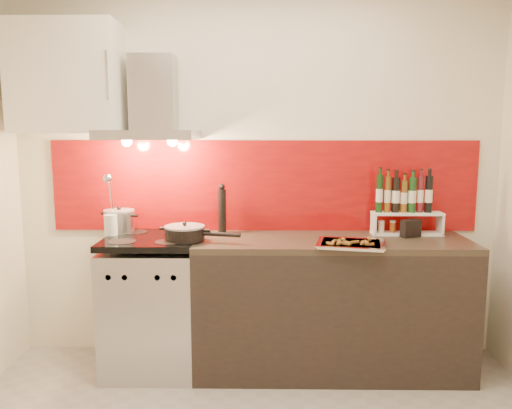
{
  "coord_description": "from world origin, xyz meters",
  "views": [
    {
      "loc": [
        0.04,
        -2.13,
        1.6
      ],
      "look_at": [
        0.0,
        0.95,
        1.15
      ],
      "focal_mm": 35.0,
      "sensor_mm": 36.0,
      "label": 1
    }
  ],
  "objects_px": {
    "range_stove": "(153,305)",
    "saute_pan": "(186,233)",
    "pepper_mill": "(222,209)",
    "baking_tray": "(351,244)",
    "counter": "(331,304)",
    "stock_pot": "(119,221)"
  },
  "relations": [
    {
      "from": "range_stove",
      "to": "saute_pan",
      "type": "relative_size",
      "value": 1.84
    },
    {
      "from": "pepper_mill",
      "to": "saute_pan",
      "type": "bearing_deg",
      "value": -128.45
    },
    {
      "from": "pepper_mill",
      "to": "baking_tray",
      "type": "xyz_separation_m",
      "value": [
        0.83,
        -0.39,
        -0.15
      ]
    },
    {
      "from": "range_stove",
      "to": "counter",
      "type": "relative_size",
      "value": 0.51
    },
    {
      "from": "saute_pan",
      "to": "baking_tray",
      "type": "height_order",
      "value": "saute_pan"
    },
    {
      "from": "counter",
      "to": "saute_pan",
      "type": "xyz_separation_m",
      "value": [
        -0.95,
        -0.09,
        0.51
      ]
    },
    {
      "from": "counter",
      "to": "saute_pan",
      "type": "relative_size",
      "value": 3.64
    },
    {
      "from": "stock_pot",
      "to": "pepper_mill",
      "type": "bearing_deg",
      "value": 1.53
    },
    {
      "from": "saute_pan",
      "to": "pepper_mill",
      "type": "height_order",
      "value": "pepper_mill"
    },
    {
      "from": "range_stove",
      "to": "baking_tray",
      "type": "distance_m",
      "value": 1.39
    },
    {
      "from": "saute_pan",
      "to": "range_stove",
      "type": "bearing_deg",
      "value": 160.92
    },
    {
      "from": "counter",
      "to": "baking_tray",
      "type": "bearing_deg",
      "value": -67.45
    },
    {
      "from": "pepper_mill",
      "to": "baking_tray",
      "type": "distance_m",
      "value": 0.92
    },
    {
      "from": "saute_pan",
      "to": "baking_tray",
      "type": "xyz_separation_m",
      "value": [
        1.04,
        -0.12,
        -0.04
      ]
    },
    {
      "from": "range_stove",
      "to": "stock_pot",
      "type": "distance_m",
      "value": 0.62
    },
    {
      "from": "counter",
      "to": "pepper_mill",
      "type": "height_order",
      "value": "pepper_mill"
    },
    {
      "from": "stock_pot",
      "to": "pepper_mill",
      "type": "xyz_separation_m",
      "value": [
        0.71,
        0.02,
        0.08
      ]
    },
    {
      "from": "stock_pot",
      "to": "saute_pan",
      "type": "bearing_deg",
      "value": -26.45
    },
    {
      "from": "range_stove",
      "to": "counter",
      "type": "height_order",
      "value": "range_stove"
    },
    {
      "from": "stock_pot",
      "to": "baking_tray",
      "type": "xyz_separation_m",
      "value": [
        1.54,
        -0.37,
        -0.07
      ]
    },
    {
      "from": "pepper_mill",
      "to": "baking_tray",
      "type": "height_order",
      "value": "pepper_mill"
    },
    {
      "from": "saute_pan",
      "to": "counter",
      "type": "bearing_deg",
      "value": 5.44
    }
  ]
}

